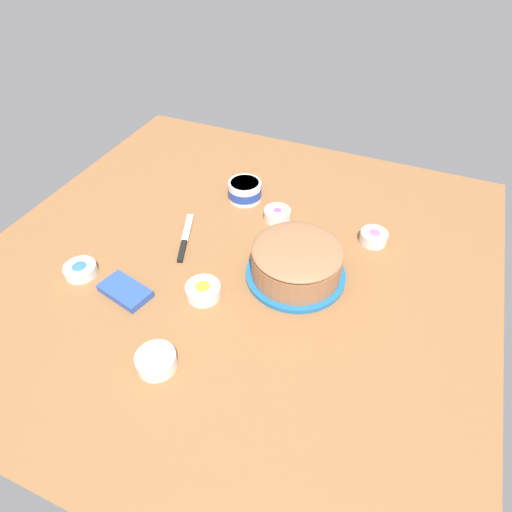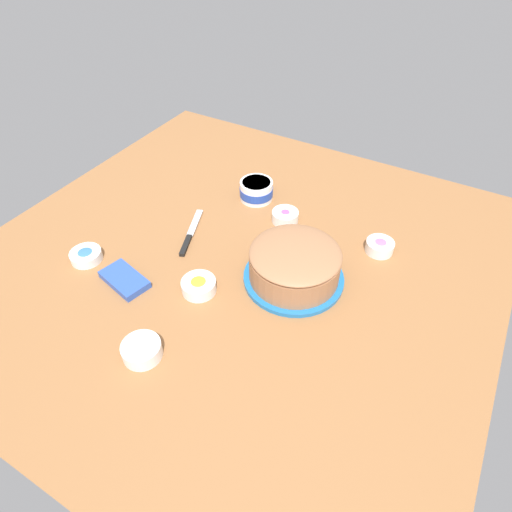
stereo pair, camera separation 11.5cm
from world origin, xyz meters
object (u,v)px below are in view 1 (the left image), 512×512
object	(u,v)px
sprinkle_bowl_yellow	(203,290)
candy_box_lower	(125,291)
spreading_knife	(184,241)
sprinkle_bowl_pink	(374,237)
frosting_tub	(245,190)
sprinkle_bowl_rainbow	(277,214)
sprinkle_bowl_blue	(80,270)
sprinkle_bowl_green	(156,361)
frosted_cake	(296,262)

from	to	relation	value
sprinkle_bowl_yellow	candy_box_lower	xyz separation A→B (m)	(-0.21, -0.08, -0.01)
spreading_knife	sprinkle_bowl_pink	world-z (taller)	sprinkle_bowl_pink
frosting_tub	sprinkle_bowl_rainbow	distance (m)	0.17
sprinkle_bowl_blue	candy_box_lower	world-z (taller)	sprinkle_bowl_blue
candy_box_lower	sprinkle_bowl_yellow	bearing A→B (deg)	34.65
frosting_tub	spreading_knife	world-z (taller)	frosting_tub
spreading_knife	sprinkle_bowl_pink	distance (m)	0.61
sprinkle_bowl_blue	sprinkle_bowl_green	size ratio (longest dim) A/B	0.96
sprinkle_bowl_blue	sprinkle_bowl_yellow	xyz separation A→B (m)	(0.38, 0.07, 0.00)
frosting_tub	sprinkle_bowl_yellow	size ratio (longest dim) A/B	1.21
frosted_cake	sprinkle_bowl_pink	distance (m)	0.31
sprinkle_bowl_green	candy_box_lower	size ratio (longest dim) A/B	0.67
sprinkle_bowl_pink	sprinkle_bowl_green	world-z (taller)	sprinkle_bowl_green
sprinkle_bowl_yellow	sprinkle_bowl_rainbow	bearing A→B (deg)	80.86
sprinkle_bowl_rainbow	sprinkle_bowl_green	xyz separation A→B (m)	(-0.06, -0.66, 0.00)
frosting_tub	sprinkle_bowl_pink	world-z (taller)	frosting_tub
spreading_knife	frosted_cake	bearing A→B (deg)	-0.68
sprinkle_bowl_rainbow	candy_box_lower	xyz separation A→B (m)	(-0.27, -0.49, -0.01)
sprinkle_bowl_green	frosted_cake	bearing A→B (deg)	63.72
sprinkle_bowl_blue	sprinkle_bowl_rainbow	distance (m)	0.65
frosting_tub	frosted_cake	bearing A→B (deg)	-45.36
frosted_cake	sprinkle_bowl_yellow	world-z (taller)	frosted_cake
sprinkle_bowl_green	candy_box_lower	bearing A→B (deg)	141.53
sprinkle_bowl_rainbow	frosted_cake	bearing A→B (deg)	-57.89
sprinkle_bowl_rainbow	candy_box_lower	bearing A→B (deg)	-119.13
sprinkle_bowl_green	sprinkle_bowl_yellow	bearing A→B (deg)	91.14
frosted_cake	sprinkle_bowl_pink	world-z (taller)	frosted_cake
frosted_cake	spreading_knife	xyz separation A→B (m)	(-0.38, 0.00, -0.05)
frosted_cake	frosting_tub	bearing A→B (deg)	134.64
sprinkle_bowl_green	candy_box_lower	xyz separation A→B (m)	(-0.21, 0.17, -0.01)
frosted_cake	sprinkle_bowl_rainbow	xyz separation A→B (m)	(-0.15, 0.24, -0.04)
sprinkle_bowl_yellow	sprinkle_bowl_rainbow	world-z (taller)	same
spreading_knife	sprinkle_bowl_pink	size ratio (longest dim) A/B	2.61
frosted_cake	sprinkle_bowl_yellow	size ratio (longest dim) A/B	2.98
sprinkle_bowl_yellow	spreading_knife	bearing A→B (deg)	132.61
frosted_cake	candy_box_lower	distance (m)	0.50
spreading_knife	sprinkle_bowl_blue	world-z (taller)	sprinkle_bowl_blue
sprinkle_bowl_blue	sprinkle_bowl_rainbow	world-z (taller)	sprinkle_bowl_rainbow
sprinkle_bowl_pink	frosting_tub	bearing A→B (deg)	173.24
frosting_tub	spreading_knife	bearing A→B (deg)	-105.10
frosting_tub	sprinkle_bowl_blue	size ratio (longest dim) A/B	1.26
frosted_cake	frosting_tub	size ratio (longest dim) A/B	2.46
sprinkle_bowl_pink	candy_box_lower	size ratio (longest dim) A/B	0.59
sprinkle_bowl_yellow	sprinkle_bowl_rainbow	distance (m)	0.42
sprinkle_bowl_pink	sprinkle_bowl_yellow	xyz separation A→B (m)	(-0.39, -0.42, 0.00)
frosted_cake	spreading_knife	bearing A→B (deg)	179.32
spreading_knife	sprinkle_bowl_green	bearing A→B (deg)	-68.43
sprinkle_bowl_blue	sprinkle_bowl_green	xyz separation A→B (m)	(0.38, -0.19, 0.00)
frosting_tub	sprinkle_bowl_pink	size ratio (longest dim) A/B	1.38
sprinkle_bowl_yellow	sprinkle_bowl_green	bearing A→B (deg)	-88.86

